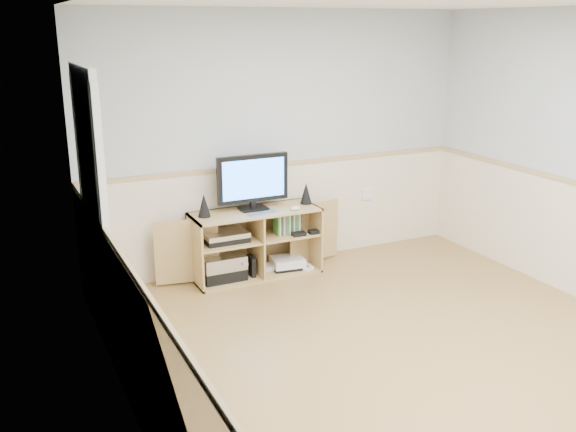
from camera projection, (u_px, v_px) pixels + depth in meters
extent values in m
cube|color=tan|center=(411.00, 358.00, 4.72)|extent=(4.00, 4.50, 0.02)
cube|color=silver|center=(123.00, 232.00, 3.53)|extent=(0.02, 4.50, 2.50)
cube|color=silver|center=(281.00, 141.00, 6.31)|extent=(4.00, 0.02, 2.50)
cube|color=beige|center=(282.00, 214.00, 6.51)|extent=(4.00, 0.01, 1.00)
cube|color=tan|center=(282.00, 164.00, 6.36)|extent=(4.00, 0.02, 0.04)
cube|color=white|center=(93.00, 214.00, 4.74)|extent=(0.03, 0.82, 2.00)
cube|color=tan|center=(256.00, 274.00, 6.27)|extent=(1.24, 0.46, 0.02)
cube|color=tan|center=(255.00, 212.00, 6.09)|extent=(1.24, 0.46, 0.02)
cube|color=tan|center=(195.00, 252.00, 5.93)|extent=(0.02, 0.46, 0.65)
cube|color=tan|center=(312.00, 235.00, 6.43)|extent=(0.02, 0.46, 0.65)
cube|color=tan|center=(247.00, 237.00, 6.37)|extent=(1.24, 0.02, 0.65)
cube|color=tan|center=(256.00, 243.00, 6.18)|extent=(0.02, 0.44, 0.61)
cube|color=tan|center=(225.00, 242.00, 6.04)|extent=(0.59, 0.42, 0.02)
cube|color=tan|center=(285.00, 233.00, 6.29)|extent=(0.59, 0.42, 0.02)
cube|color=tan|center=(187.00, 251.00, 5.95)|extent=(0.59, 0.12, 0.61)
cube|color=tan|center=(314.00, 232.00, 6.51)|extent=(0.59, 0.12, 0.61)
cube|color=black|center=(253.00, 208.00, 6.13)|extent=(0.26, 0.18, 0.02)
cube|color=black|center=(253.00, 204.00, 6.11)|extent=(0.05, 0.04, 0.06)
cube|color=black|center=(253.00, 178.00, 6.04)|extent=(0.71, 0.05, 0.45)
cube|color=#2C76EC|center=(254.00, 179.00, 6.02)|extent=(0.62, 0.01, 0.37)
cone|color=black|center=(204.00, 205.00, 5.87)|extent=(0.12, 0.12, 0.22)
cone|color=black|center=(306.00, 193.00, 6.30)|extent=(0.12, 0.12, 0.21)
cube|color=silver|center=(263.00, 214.00, 5.97)|extent=(0.31, 0.17, 0.01)
ellipsoid|color=white|center=(295.00, 208.00, 6.11)|extent=(0.10, 0.07, 0.04)
cube|color=black|center=(222.00, 273.00, 6.11)|extent=(0.41, 0.30, 0.11)
cube|color=silver|center=(222.00, 261.00, 6.07)|extent=(0.41, 0.30, 0.13)
cube|color=black|center=(225.00, 239.00, 6.03)|extent=(0.41, 0.28, 0.05)
cube|color=silver|center=(225.00, 234.00, 6.01)|extent=(0.41, 0.28, 0.05)
cube|color=black|center=(251.00, 266.00, 6.17)|extent=(0.04, 0.14, 0.20)
cube|color=white|center=(274.00, 266.00, 6.37)|extent=(0.23, 0.19, 0.05)
cube|color=black|center=(287.00, 267.00, 6.38)|extent=(0.33, 0.28, 0.03)
cube|color=white|center=(287.00, 261.00, 6.36)|extent=(0.34, 0.30, 0.08)
cube|color=white|center=(309.00, 266.00, 6.39)|extent=(0.04, 0.14, 0.03)
cube|color=white|center=(300.00, 261.00, 6.52)|extent=(0.09, 0.15, 0.03)
cube|color=#3F8C3F|center=(287.00, 223.00, 6.25)|extent=(0.26, 0.14, 0.19)
cube|color=white|center=(366.00, 194.00, 6.89)|extent=(0.12, 0.03, 0.12)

